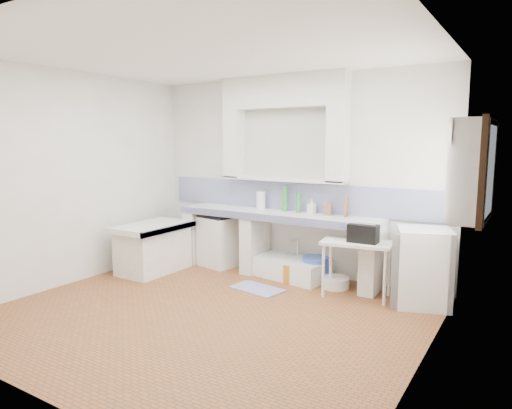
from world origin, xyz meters
The scene contains 36 objects.
floor centered at (0.00, 0.00, 0.00)m, with size 4.50×4.50×0.00m, color brown.
ceiling centered at (0.00, 0.00, 2.80)m, with size 4.50×4.50×0.00m, color white.
wall_back centered at (0.00, 2.00, 1.40)m, with size 4.50×4.50×0.00m, color white.
wall_front centered at (0.00, -2.00, 1.40)m, with size 4.50×4.50×0.00m, color white.
wall_left centered at (-2.25, 0.00, 1.40)m, with size 4.50×4.50×0.00m, color white.
wall_right centered at (2.25, 0.00, 1.40)m, with size 4.50×4.50×0.00m, color white.
alcove_mass centered at (-0.10, 1.88, 2.58)m, with size 1.90×0.25×0.45m, color white.
window_frame centered at (2.42, 1.20, 1.60)m, with size 0.35×0.86×1.06m, color #332010.
lace_valance centered at (2.28, 1.20, 1.98)m, with size 0.01×0.84×0.24m, color white.
counter_slab centered at (-0.10, 1.70, 0.86)m, with size 3.00×0.60×0.08m, color white.
counter_lip centered at (-0.10, 1.42, 0.86)m, with size 3.00×0.04×0.10m, color navy.
counter_pier_left centered at (-1.50, 1.70, 0.41)m, with size 0.20×0.55×0.82m, color white.
counter_pier_mid centered at (-0.45, 1.70, 0.41)m, with size 0.20×0.55×0.82m, color white.
counter_pier_right centered at (1.30, 1.70, 0.41)m, with size 0.20×0.55×0.82m, color white.
peninsula_top centered at (-1.70, 0.90, 0.66)m, with size 0.70×1.10×0.08m, color white.
peninsula_base centered at (-1.70, 0.90, 0.31)m, with size 0.60×1.00×0.62m, color white.
peninsula_lip centered at (-1.37, 0.90, 0.66)m, with size 0.04×1.10×0.10m, color navy.
backsplash centered at (0.00, 1.99, 1.10)m, with size 4.27×0.03×0.40m, color navy.
stove centered at (-1.07, 1.68, 0.38)m, with size 0.53×0.51×0.75m, color white.
sink centered at (0.15, 1.68, 0.12)m, with size 1.03×0.56×0.25m, color white.
side_table centered at (1.19, 1.40, 0.35)m, with size 0.83×0.46×0.04m, color white.
fridge centered at (1.94, 1.53, 0.45)m, with size 0.58×0.58×0.90m, color white.
bucket_red centered at (-0.24, 1.69, 0.13)m, with size 0.27×0.27×0.26m, color #D64B34.
bucket_orange centered at (0.25, 1.51, 0.13)m, with size 0.27×0.27×0.26m, color orange.
bucket_blue centered at (0.52, 1.70, 0.17)m, with size 0.36×0.36×0.34m, color blue.
basin_white centered at (0.85, 1.59, 0.07)m, with size 0.36×0.36×0.14m, color white.
water_bottle_a centered at (-0.05, 1.85, 0.15)m, with size 0.08×0.08×0.30m, color silver.
water_bottle_b centered at (0.12, 1.85, 0.14)m, with size 0.08×0.08×0.29m, color silver.
black_bag centered at (1.27, 1.38, 0.80)m, with size 0.35×0.20×0.22m, color black.
green_bottle_a centered at (-0.05, 1.85, 1.08)m, with size 0.08×0.08×0.36m, color #2E7F38.
green_bottle_b centered at (0.17, 1.85, 1.04)m, with size 0.06×0.06×0.29m, color #2E7F38.
knife_block centered at (0.61, 1.85, 0.99)m, with size 0.09×0.07×0.18m, color brown.
cutting_board centered at (0.87, 1.85, 1.03)m, with size 0.02×0.20×0.27m, color brown.
paper_towel centered at (-0.44, 1.85, 1.03)m, with size 0.13×0.13×0.26m, color white.
soap_bottle centered at (0.37, 1.85, 1.01)m, with size 0.09×0.10×0.21m, color white.
rug centered at (0.02, 1.00, 0.01)m, with size 0.66×0.38×0.01m, color #3D429B.
Camera 1 is at (3.00, -3.82, 1.89)m, focal length 32.02 mm.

